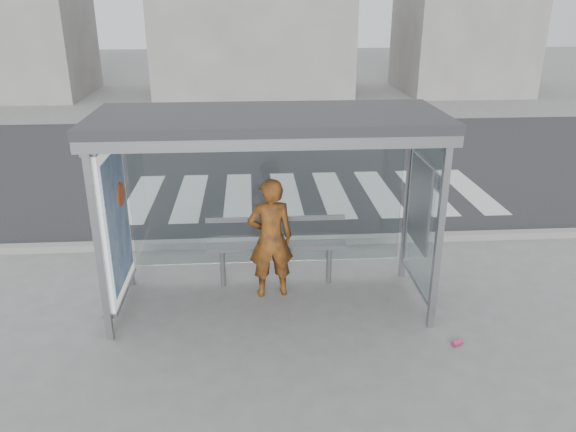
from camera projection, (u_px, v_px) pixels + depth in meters
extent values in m
plane|color=slate|center=(271.00, 304.00, 7.68)|extent=(80.00, 80.00, 0.00)
cube|color=#28282B|center=(259.00, 162.00, 14.17)|extent=(30.00, 10.00, 0.01)
cube|color=gray|center=(266.00, 242.00, 9.46)|extent=(30.00, 0.18, 0.12)
cube|color=silver|center=(142.00, 198.00, 11.69)|extent=(0.55, 3.00, 0.00)
cube|color=silver|center=(191.00, 197.00, 11.76)|extent=(0.55, 3.00, 0.00)
cube|color=silver|center=(238.00, 196.00, 11.82)|extent=(0.55, 3.00, 0.00)
cube|color=silver|center=(286.00, 195.00, 11.89)|extent=(0.55, 3.00, 0.00)
cube|color=silver|center=(332.00, 194.00, 11.95)|extent=(0.55, 3.00, 0.00)
cube|color=silver|center=(379.00, 192.00, 12.01)|extent=(0.55, 3.00, 0.00)
cube|color=silver|center=(424.00, 191.00, 12.08)|extent=(0.55, 3.00, 0.00)
cube|color=silver|center=(470.00, 190.00, 12.14)|extent=(0.55, 3.00, 0.00)
cube|color=gray|center=(98.00, 246.00, 6.44)|extent=(0.08, 0.08, 2.50)
cube|color=gray|center=(439.00, 236.00, 6.70)|extent=(0.08, 0.08, 2.50)
cube|color=gray|center=(123.00, 204.00, 7.74)|extent=(0.08, 0.08, 2.50)
cube|color=gray|center=(408.00, 197.00, 8.00)|extent=(0.08, 0.08, 2.50)
cube|color=#2D2D30|center=(269.00, 118.00, 6.74)|extent=(4.25, 1.65, 0.12)
cube|color=gray|center=(271.00, 142.00, 6.07)|extent=(4.25, 0.06, 0.18)
cube|color=white|center=(268.00, 197.00, 7.85)|extent=(3.80, 0.02, 2.00)
cube|color=white|center=(111.00, 220.00, 7.07)|extent=(0.15, 1.25, 2.00)
cube|color=#2F63AB|center=(118.00, 219.00, 7.08)|extent=(0.01, 1.10, 1.70)
cylinder|color=#E74A14|center=(121.00, 194.00, 7.22)|extent=(0.02, 0.32, 0.32)
cube|color=white|center=(423.00, 212.00, 7.33)|extent=(0.03, 1.25, 2.00)
cube|color=beige|center=(420.00, 203.00, 7.34)|extent=(0.03, 0.86, 1.16)
cube|color=gray|center=(4.00, 20.00, 22.64)|extent=(6.00, 5.00, 6.00)
cube|color=gray|center=(252.00, 32.00, 23.47)|extent=(8.00, 5.00, 5.00)
cube|color=gray|center=(465.00, 7.00, 23.69)|extent=(5.00, 5.00, 7.00)
imported|color=red|center=(271.00, 238.00, 7.63)|extent=(0.67, 0.48, 1.71)
cube|color=slate|center=(276.00, 246.00, 7.99)|extent=(1.98, 0.24, 0.05)
cylinder|color=slate|center=(223.00, 268.00, 8.06)|extent=(0.08, 0.08, 0.58)
cylinder|color=slate|center=(329.00, 264.00, 8.16)|extent=(0.08, 0.08, 0.58)
cube|color=slate|center=(275.00, 219.00, 7.93)|extent=(1.98, 0.04, 0.07)
cylinder|color=#ED4586|center=(457.00, 343.00, 6.75)|extent=(0.15, 0.12, 0.07)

